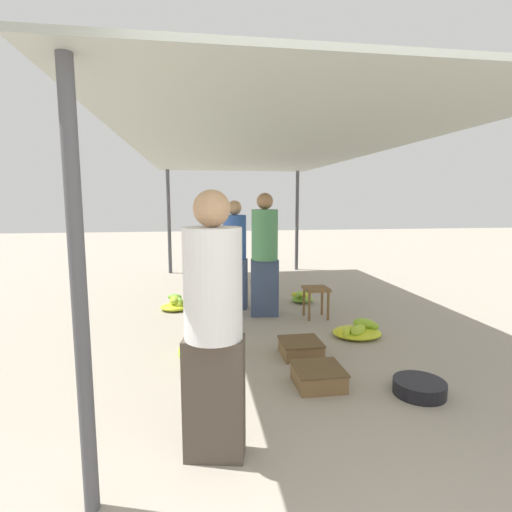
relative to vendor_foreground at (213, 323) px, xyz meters
The scene contains 15 objects.
canopy_post_front_left 0.82m from the vendor_foreground, 152.17° to the right, with size 0.08×0.08×2.34m, color #4C4C51.
canopy_post_back_left 6.86m from the vendor_foreground, 95.72° to the left, with size 0.08×0.08×2.34m, color #4C4C51.
canopy_post_back_right 7.21m from the vendor_foreground, 71.37° to the left, with size 0.08×0.08×2.34m, color #4C4C51.
canopy_tarp 3.64m from the vendor_foreground, 75.96° to the left, with size 3.38×7.58×0.04m, color #9EA399.
vendor_foreground is the anchor object (origin of this frame).
stool 3.34m from the vendor_foreground, 61.49° to the left, with size 0.34×0.34×0.44m.
basin_black 2.05m from the vendor_foreground, 17.68° to the left, with size 0.44×0.44×0.12m.
banana_pile_left_0 3.74m from the vendor_foreground, 96.35° to the left, with size 0.52×0.47×0.24m.
banana_pile_left_1 1.87m from the vendor_foreground, 92.64° to the left, with size 0.52×0.53×0.31m.
banana_pile_right_0 2.87m from the vendor_foreground, 48.15° to the left, with size 0.61×0.52×0.20m.
banana_pile_right_1 4.18m from the vendor_foreground, 66.76° to the left, with size 0.36×0.48×0.19m.
crate_near 2.02m from the vendor_foreground, 57.48° to the left, with size 0.43×0.43×0.17m.
crate_mid 1.53m from the vendor_foreground, 41.49° to the left, with size 0.44×0.44×0.17m.
shopper_walking_mid 3.24m from the vendor_foreground, 74.38° to the left, with size 0.41×0.41×1.76m.
shopper_walking_far 3.60m from the vendor_foreground, 82.22° to the left, with size 0.43×0.43×1.66m.
Camera 1 is at (-0.91, -1.77, 1.66)m, focal length 28.00 mm.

